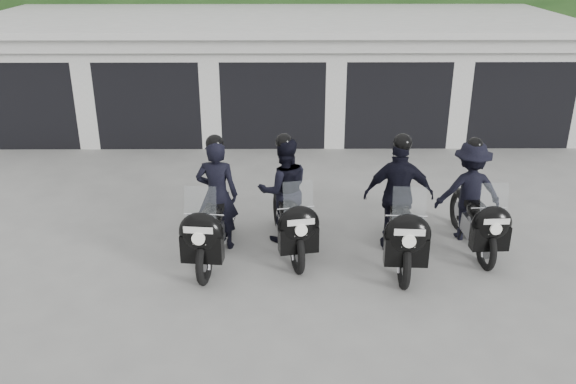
{
  "coord_description": "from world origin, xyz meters",
  "views": [
    {
      "loc": [
        0.27,
        -9.34,
        4.97
      ],
      "look_at": [
        0.34,
        0.04,
        1.05
      ],
      "focal_mm": 38.0,
      "sensor_mm": 36.0,
      "label": 1
    }
  ],
  "objects_px": {
    "police_bike_c": "(400,205)",
    "police_bike_d": "(472,199)",
    "police_bike_a": "(214,211)",
    "police_bike_b": "(286,199)"
  },
  "relations": [
    {
      "from": "police_bike_c",
      "to": "police_bike_d",
      "type": "distance_m",
      "value": 1.42
    },
    {
      "from": "police_bike_a",
      "to": "police_bike_b",
      "type": "distance_m",
      "value": 1.26
    },
    {
      "from": "police_bike_b",
      "to": "police_bike_d",
      "type": "distance_m",
      "value": 3.2
    },
    {
      "from": "police_bike_c",
      "to": "police_bike_b",
      "type": "bearing_deg",
      "value": 172.19
    },
    {
      "from": "police_bike_b",
      "to": "police_bike_c",
      "type": "height_order",
      "value": "police_bike_c"
    },
    {
      "from": "police_bike_b",
      "to": "police_bike_a",
      "type": "bearing_deg",
      "value": -172.75
    },
    {
      "from": "police_bike_a",
      "to": "police_bike_d",
      "type": "distance_m",
      "value": 4.43
    },
    {
      "from": "police_bike_b",
      "to": "police_bike_c",
      "type": "xyz_separation_m",
      "value": [
        1.86,
        -0.38,
        0.05
      ]
    },
    {
      "from": "police_bike_c",
      "to": "police_bike_d",
      "type": "relative_size",
      "value": 1.11
    },
    {
      "from": "police_bike_a",
      "to": "police_bike_c",
      "type": "distance_m",
      "value": 3.07
    }
  ]
}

